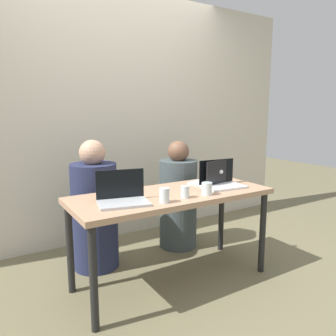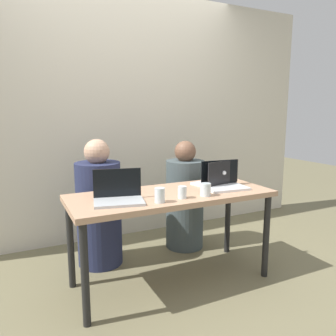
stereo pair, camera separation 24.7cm
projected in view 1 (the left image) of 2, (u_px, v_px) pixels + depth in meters
ground_plane at (172, 281)px, 2.58m from camera, size 12.00×12.00×0.00m
back_wall at (112, 118)px, 3.33m from camera, size 4.50×0.10×2.50m
desk at (172, 202)px, 2.47m from camera, size 1.53×0.61×0.71m
person_on_left at (95, 212)px, 2.74m from camera, size 0.38×0.38×1.09m
person_on_right at (178, 200)px, 3.18m from camera, size 0.40×0.40×1.04m
laptop_front_left at (122, 196)px, 2.17m from camera, size 0.37×0.29×0.22m
laptop_back_right at (213, 178)px, 2.75m from camera, size 0.37×0.28×0.21m
laptop_front_right at (221, 181)px, 2.64m from camera, size 0.34×0.26×0.21m
water_glass_right at (207, 189)px, 2.39m from camera, size 0.08×0.08×0.09m
water_glass_left at (164, 196)px, 2.19m from camera, size 0.07×0.07×0.10m
water_glass_center at (185, 193)px, 2.31m from camera, size 0.06×0.06×0.09m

